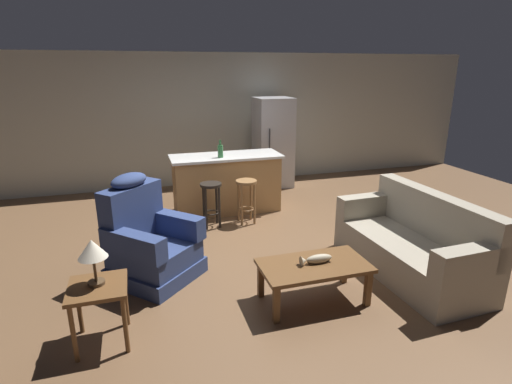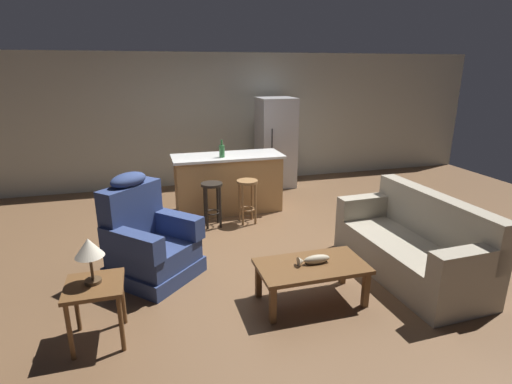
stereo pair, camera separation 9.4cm
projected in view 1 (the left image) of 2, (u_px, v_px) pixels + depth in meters
The scene contains 13 objects.
ground_plane at pixel (249, 242), 5.54m from camera, with size 12.00×12.00×0.00m.
back_wall at pixel (206, 120), 8.00m from camera, with size 12.00×0.05×2.60m.
coffee_table at pixel (314, 269), 4.04m from camera, with size 1.10×0.60×0.42m.
fish_figurine at pixel (316, 259), 4.03m from camera, with size 0.34×0.10×0.10m.
couch at pixel (413, 245), 4.63m from camera, with size 0.90×1.93×0.94m.
recliner_near_lamp at pixel (149, 242), 4.52m from camera, with size 1.19×1.19×1.20m.
end_table at pixel (99, 296), 3.39m from camera, with size 0.48×0.48×0.56m.
table_lamp at pixel (92, 251), 3.29m from camera, with size 0.24×0.24×0.41m.
kitchen_island at pixel (227, 183), 6.63m from camera, with size 1.80×0.70×0.95m.
bar_stool_left at pixel (211, 197), 5.95m from camera, with size 0.32×0.32×0.68m.
bar_stool_right at pixel (246, 193), 6.10m from camera, with size 0.32×0.32×0.68m.
refrigerator at pixel (273, 143), 7.95m from camera, with size 0.70×0.69×1.76m.
bottle_tall_green at pixel (220, 151), 6.30m from camera, with size 0.09×0.09×0.28m.
Camera 1 is at (-1.40, -4.88, 2.32)m, focal length 28.00 mm.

